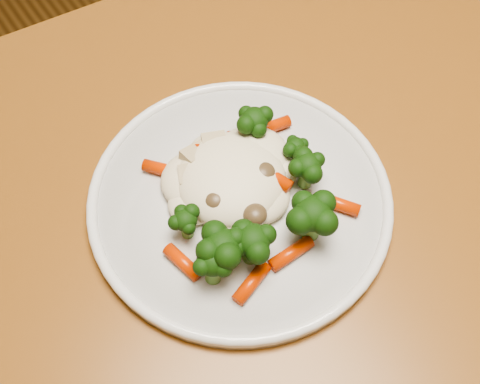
{
  "coord_description": "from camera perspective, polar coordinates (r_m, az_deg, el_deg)",
  "views": [
    {
      "loc": [
        -0.49,
        -0.12,
        1.23
      ],
      "look_at": [
        -0.32,
        0.12,
        0.77
      ],
      "focal_mm": 45.0,
      "sensor_mm": 36.0,
      "label": 1
    }
  ],
  "objects": [
    {
      "name": "dining_table",
      "position": [
        0.63,
        3.24,
        -9.39
      ],
      "size": [
        1.19,
        0.85,
        0.75
      ],
      "rotation": [
        0.0,
        0.0,
        -0.08
      ],
      "color": "#935822",
      "rests_on": "ground"
    },
    {
      "name": "plate",
      "position": [
        0.55,
        0.0,
        -0.78
      ],
      "size": [
        0.28,
        0.28,
        0.01
      ],
      "primitive_type": "cylinder",
      "color": "white",
      "rests_on": "dining_table"
    },
    {
      "name": "meal",
      "position": [
        0.53,
        0.37,
        -0.06
      ],
      "size": [
        0.18,
        0.17,
        0.05
      ],
      "color": "#F9EBC7",
      "rests_on": "plate"
    }
  ]
}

